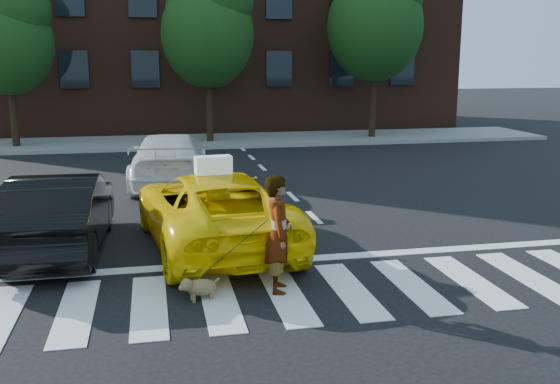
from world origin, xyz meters
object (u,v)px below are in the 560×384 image
object	(u,v)px
taxi	(213,209)
white_suv	(170,160)
tree_mid	(208,23)
tree_right	(376,14)
woman	(278,234)
dog	(198,287)
tree_left	(7,32)
black_sedan	(60,212)

from	to	relation	value
taxi	white_suv	world-z (taller)	white_suv
tree_mid	tree_right	world-z (taller)	tree_right
tree_mid	white_suv	world-z (taller)	tree_mid
woman	dog	world-z (taller)	woman
white_suv	dog	size ratio (longest dim) A/B	8.06
tree_mid	white_suv	bearing A→B (deg)	-103.07
tree_left	dog	distance (m)	18.36
black_sedan	dog	size ratio (longest dim) A/B	7.03
black_sedan	tree_left	bearing A→B (deg)	-74.47
tree_mid	white_suv	xyz separation A→B (m)	(-1.93, -8.33, -4.13)
black_sedan	white_suv	xyz separation A→B (m)	(2.15, 5.67, 0.01)
tree_right	taxi	xyz separation A→B (m)	(-8.33, -14.27, -4.55)
tree_right	taxi	size ratio (longest dim) A/B	1.51
tree_right	black_sedan	world-z (taller)	tree_right
tree_left	white_suv	xyz separation A→B (m)	(5.57, -8.33, -3.71)
tree_left	white_suv	world-z (taller)	tree_left
tree_right	dog	distance (m)	19.76
black_sedan	tree_mid	bearing A→B (deg)	-104.45
tree_mid	black_sedan	bearing A→B (deg)	-106.27
white_suv	dog	distance (m)	8.62
tree_right	black_sedan	size ratio (longest dim) A/B	1.76
tree_right	dog	bearing A→B (deg)	-117.53
taxi	woman	bearing A→B (deg)	99.14
tree_left	woman	bearing A→B (deg)	-67.70
tree_right	tree_mid	bearing A→B (deg)	180.00
tree_left	tree_right	bearing A→B (deg)	-0.00
black_sedan	white_suv	size ratio (longest dim) A/B	0.87
tree_right	white_suv	distance (m)	13.03
tree_mid	tree_right	xyz separation A→B (m)	(7.00, -0.00, 0.41)
dog	white_suv	bearing A→B (deg)	80.14
tree_mid	tree_right	distance (m)	7.01
white_suv	woman	xyz separation A→B (m)	(1.32, -8.47, 0.17)
taxi	woman	distance (m)	2.64
taxi	dog	xyz separation A→B (m)	(-0.50, -2.66, -0.50)
tree_left	black_sedan	world-z (taller)	tree_left
taxi	dog	distance (m)	2.76
black_sedan	white_suv	distance (m)	6.06
dog	taxi	bearing A→B (deg)	68.86
woman	dog	distance (m)	1.40
black_sedan	woman	size ratio (longest dim) A/B	2.45
tree_mid	woman	xyz separation A→B (m)	(-0.61, -16.80, -3.96)
tree_mid	woman	size ratio (longest dim) A/B	3.98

